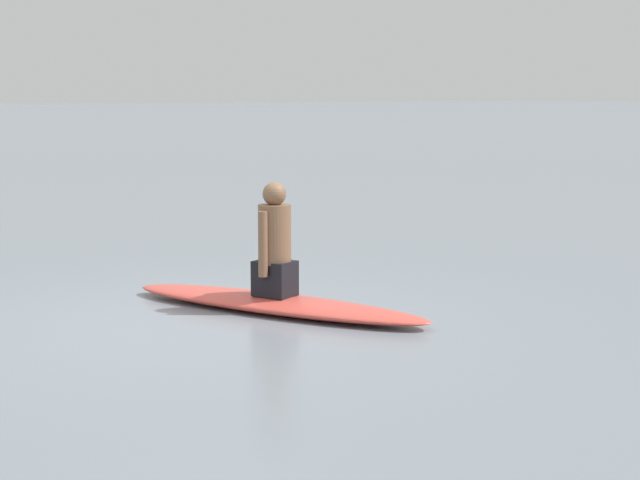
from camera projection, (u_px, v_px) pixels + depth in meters
name	position (u px, v px, depth m)	size (l,w,h in m)	color
ground_plane	(205.00, 322.00, 8.77)	(400.00, 400.00, 0.00)	gray
surfboard	(275.00, 303.00, 9.19)	(3.04, 0.64, 0.14)	#D84C3F
person_paddler	(275.00, 245.00, 9.12)	(0.41, 0.43, 0.99)	black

